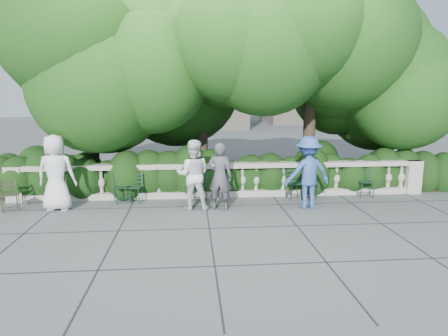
{
  "coord_description": "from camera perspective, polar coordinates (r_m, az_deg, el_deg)",
  "views": [
    {
      "loc": [
        -0.89,
        -9.52,
        2.96
      ],
      "look_at": [
        0.0,
        1.0,
        1.0
      ],
      "focal_mm": 32.0,
      "sensor_mm": 36.0,
      "label": 1
    }
  ],
  "objects": [
    {
      "name": "person_woman_grey",
      "position": [
        10.23,
        -0.61,
        -1.21
      ],
      "size": [
        0.73,
        0.57,
        1.76
      ],
      "primitive_type": "imported",
      "rotation": [
        0.0,
        0.0,
        2.88
      ],
      "color": "#46464B",
      "rests_on": "ground"
    },
    {
      "name": "ground",
      "position": [
        10.01,
        0.48,
        -6.69
      ],
      "size": [
        90.0,
        90.0,
        0.0
      ],
      "primitive_type": "plane",
      "color": "#4E5055",
      "rests_on": "ground"
    },
    {
      "name": "person_businessman",
      "position": [
        11.05,
        -22.88,
        -0.63
      ],
      "size": [
        1.0,
        0.68,
        1.96
      ],
      "primitive_type": "imported",
      "rotation": [
        0.0,
        0.0,
        3.08
      ],
      "color": "white",
      "rests_on": "ground"
    },
    {
      "name": "shrub_hedge",
      "position": [
        12.89,
        -0.75,
        -2.75
      ],
      "size": [
        15.0,
        2.6,
        1.7
      ],
      "primitive_type": null,
      "color": "black",
      "rests_on": "ground"
    },
    {
      "name": "tree_canopy",
      "position": [
        12.84,
        2.3,
        14.98
      ],
      "size": [
        15.04,
        6.52,
        6.78
      ],
      "color": "#3F3023",
      "rests_on": "ground"
    },
    {
      "name": "chair_e",
      "position": [
        11.54,
        10.27,
        -4.51
      ],
      "size": [
        0.53,
        0.56,
        0.84
      ],
      "primitive_type": null,
      "rotation": [
        0.0,
        0.0,
        0.2
      ],
      "color": "black",
      "rests_on": "ground"
    },
    {
      "name": "chair_f",
      "position": [
        12.29,
        19.7,
        -4.04
      ],
      "size": [
        0.48,
        0.52,
        0.84
      ],
      "primitive_type": null,
      "rotation": [
        0.0,
        0.0,
        -0.09
      ],
      "color": "black",
      "rests_on": "ground"
    },
    {
      "name": "person_casual_man",
      "position": [
        10.35,
        -4.45,
        -0.95
      ],
      "size": [
        0.95,
        0.77,
        1.82
      ],
      "primitive_type": "imported",
      "rotation": [
        0.0,
        0.0,
        3.04
      ],
      "color": "white",
      "rests_on": "ground"
    },
    {
      "name": "person_older_blue",
      "position": [
        10.58,
        11.87,
        -0.65
      ],
      "size": [
        1.34,
        0.92,
        1.9
      ],
      "primitive_type": "imported",
      "rotation": [
        0.0,
        0.0,
        3.32
      ],
      "color": "#335199",
      "rests_on": "ground"
    },
    {
      "name": "chair_d",
      "position": [
        11.65,
        12.21,
        -4.44
      ],
      "size": [
        0.47,
        0.5,
        0.84
      ],
      "primitive_type": null,
      "rotation": [
        0.0,
        0.0,
        -0.06
      ],
      "color": "black",
      "rests_on": "ground"
    },
    {
      "name": "chair_weathered",
      "position": [
        11.48,
        -28.03,
        -5.7
      ],
      "size": [
        0.63,
        0.64,
        0.84
      ],
      "primitive_type": null,
      "rotation": [
        0.0,
        0.0,
        0.55
      ],
      "color": "black",
      "rests_on": "ground"
    },
    {
      "name": "balustrade",
      "position": [
        11.62,
        -0.33,
        -1.77
      ],
      "size": [
        12.0,
        0.44,
        1.0
      ],
      "color": "#9E998E",
      "rests_on": "ground"
    },
    {
      "name": "chair_b",
      "position": [
        11.29,
        -14.07,
        -5.01
      ],
      "size": [
        0.59,
        0.62,
        0.84
      ],
      "primitive_type": null,
      "rotation": [
        0.0,
        0.0,
        0.41
      ],
      "color": "black",
      "rests_on": "ground"
    },
    {
      "name": "chair_c",
      "position": [
        11.07,
        -4.02,
        -5.02
      ],
      "size": [
        0.61,
        0.63,
        0.84
      ],
      "primitive_type": null,
      "rotation": [
        0.0,
        0.0,
        -0.48
      ],
      "color": "black",
      "rests_on": "ground"
    },
    {
      "name": "chair_a",
      "position": [
        11.19,
        -12.88,
        -5.08
      ],
      "size": [
        0.5,
        0.54,
        0.84
      ],
      "primitive_type": null,
      "rotation": [
        0.0,
        0.0,
        -0.14
      ],
      "color": "black",
      "rests_on": "ground"
    }
  ]
}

